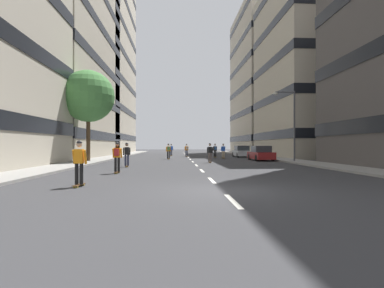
# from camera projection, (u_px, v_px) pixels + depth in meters

# --- Properties ---
(ground_plane) EXTENTS (150.62, 150.62, 0.00)m
(ground_plane) POSITION_uv_depth(u_px,v_px,m) (189.00, 158.00, 35.54)
(ground_plane) COLOR #333335
(sidewalk_left) EXTENTS (2.70, 69.03, 0.14)m
(sidewalk_left) POSITION_uv_depth(u_px,v_px,m) (113.00, 157.00, 38.14)
(sidewalk_left) COLOR gray
(sidewalk_left) RESTS_ON ground_plane
(sidewalk_right) EXTENTS (2.70, 69.03, 0.14)m
(sidewalk_right) POSITION_uv_depth(u_px,v_px,m) (262.00, 157.00, 39.21)
(sidewalk_right) COLOR gray
(sidewalk_right) RESTS_ON ground_plane
(lane_markings) EXTENTS (0.16, 57.20, 0.01)m
(lane_markings) POSITION_uv_depth(u_px,v_px,m) (189.00, 158.00, 35.94)
(lane_markings) COLOR silver
(lane_markings) RESTS_ON ground_plane
(building_left_mid) EXTENTS (15.71, 22.67, 32.23)m
(building_left_mid) POSITION_uv_depth(u_px,v_px,m) (43.00, 32.00, 38.55)
(building_left_mid) COLOR #B2A893
(building_left_mid) RESTS_ON ground_plane
(building_left_far) EXTENTS (15.71, 23.80, 35.96)m
(building_left_far) POSITION_uv_depth(u_px,v_px,m) (87.00, 61.00, 57.97)
(building_left_far) COLOR #BCB29E
(building_left_far) RESTS_ON ground_plane
(building_right_mid) EXTENTS (15.71, 16.70, 24.13)m
(building_right_mid) POSITION_uv_depth(u_px,v_px,m) (326.00, 68.00, 40.60)
(building_right_mid) COLOR #B2A893
(building_right_mid) RESTS_ON ground_plane
(building_right_far) EXTENTS (15.71, 19.69, 28.65)m
(building_right_far) POSITION_uv_depth(u_px,v_px,m) (277.00, 82.00, 60.02)
(building_right_far) COLOR #BCB29E
(building_right_far) RESTS_ON ground_plane
(parked_car_near) EXTENTS (1.82, 4.40, 1.52)m
(parked_car_near) POSITION_uv_depth(u_px,v_px,m) (261.00, 154.00, 30.75)
(parked_car_near) COLOR maroon
(parked_car_near) RESTS_ON ground_plane
(parked_car_mid) EXTENTS (1.82, 4.40, 1.52)m
(parked_car_mid) POSITION_uv_depth(u_px,v_px,m) (242.00, 152.00, 39.71)
(parked_car_mid) COLOR #B2B7BF
(parked_car_mid) RESTS_ON ground_plane
(street_tree_near) EXTENTS (4.78, 4.78, 8.37)m
(street_tree_near) POSITION_uv_depth(u_px,v_px,m) (88.00, 96.00, 27.53)
(street_tree_near) COLOR #4C3823
(street_tree_near) RESTS_ON sidewalk_left
(streetlamp_right) EXTENTS (2.13, 0.30, 6.50)m
(streetlamp_right) POSITION_uv_depth(u_px,v_px,m) (291.00, 118.00, 27.75)
(streetlamp_right) COLOR #3F3F44
(streetlamp_right) RESTS_ON sidewalk_right
(skater_0) EXTENTS (0.56, 0.92, 1.78)m
(skater_0) POSITION_uv_depth(u_px,v_px,m) (215.00, 150.00, 38.25)
(skater_0) COLOR brown
(skater_0) RESTS_ON ground_plane
(skater_1) EXTENTS (0.57, 0.92, 1.78)m
(skater_1) POSITION_uv_depth(u_px,v_px,m) (127.00, 153.00, 21.66)
(skater_1) COLOR brown
(skater_1) RESTS_ON ground_plane
(skater_2) EXTENTS (0.54, 0.91, 1.78)m
(skater_2) POSITION_uv_depth(u_px,v_px,m) (210.00, 152.00, 26.87)
(skater_2) COLOR brown
(skater_2) RESTS_ON ground_plane
(skater_3) EXTENTS (0.56, 0.92, 1.78)m
(skater_3) POSITION_uv_depth(u_px,v_px,m) (171.00, 149.00, 43.58)
(skater_3) COLOR brown
(skater_3) RESTS_ON ground_plane
(skater_4) EXTENTS (0.56, 0.92, 1.78)m
(skater_4) POSITION_uv_depth(u_px,v_px,m) (187.00, 149.00, 40.80)
(skater_4) COLOR brown
(skater_4) RESTS_ON ground_plane
(skater_5) EXTENTS (0.55, 0.91, 1.78)m
(skater_5) POSITION_uv_depth(u_px,v_px,m) (79.00, 161.00, 11.41)
(skater_5) COLOR brown
(skater_5) RESTS_ON ground_plane
(skater_6) EXTENTS (0.57, 0.92, 1.78)m
(skater_6) POSITION_uv_depth(u_px,v_px,m) (223.00, 150.00, 35.57)
(skater_6) COLOR brown
(skater_6) RESTS_ON ground_plane
(skater_7) EXTENTS (0.56, 0.92, 1.78)m
(skater_7) POSITION_uv_depth(u_px,v_px,m) (168.00, 150.00, 33.67)
(skater_7) COLOR brown
(skater_7) RESTS_ON ground_plane
(skater_8) EXTENTS (0.53, 0.90, 1.78)m
(skater_8) POSITION_uv_depth(u_px,v_px,m) (117.00, 155.00, 16.79)
(skater_8) COLOR brown
(skater_8) RESTS_ON ground_plane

